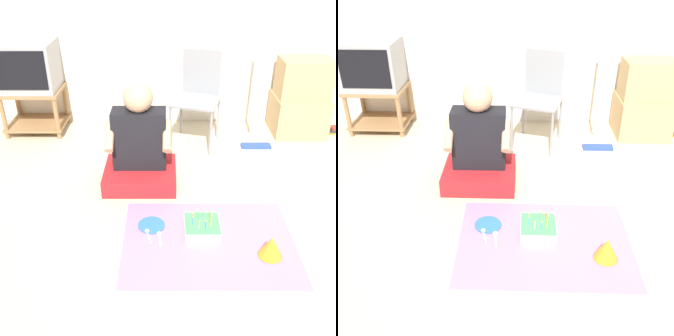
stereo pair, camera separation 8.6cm
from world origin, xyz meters
TOP-DOWN VIEW (x-y plane):
  - ground_plane at (0.00, 0.00)m, footprint 16.00×16.00m
  - tv_stand at (-1.66, 1.79)m, footprint 0.58×0.47m
  - tv at (-1.66, 1.79)m, footprint 0.53×0.46m
  - folding_chair at (-0.03, 1.56)m, footprint 0.52×0.53m
  - cardboard_box_stack at (1.00, 1.76)m, footprint 0.51×0.48m
  - dust_mop at (0.53, 1.48)m, footprint 0.28×0.36m
  - person_seated at (-0.54, 0.80)m, footprint 0.57×0.48m
  - party_cloth at (-0.05, 0.04)m, footprint 1.13×0.85m
  - birthday_cake at (-0.09, 0.13)m, footprint 0.24×0.24m
  - party_hat_blue at (0.33, -0.10)m, footprint 0.15×0.15m
  - paper_plate at (-0.43, 0.20)m, footprint 0.19×0.19m
  - plastic_spoon_near at (-0.45, 0.12)m, footprint 0.05×0.14m
  - plastic_spoon_far at (-0.37, 0.09)m, footprint 0.04×0.15m

SIDE VIEW (x-z plane):
  - ground_plane at x=0.00m, z-range 0.00..0.00m
  - party_cloth at x=-0.05m, z-range 0.00..0.01m
  - paper_plate at x=-0.43m, z-range 0.01..0.02m
  - plastic_spoon_near at x=-0.45m, z-range 0.01..0.02m
  - plastic_spoon_far at x=-0.37m, z-range 0.01..0.02m
  - birthday_cake at x=-0.09m, z-range -0.03..0.12m
  - party_hat_blue at x=0.33m, z-range 0.01..0.15m
  - tv_stand at x=-1.66m, z-range 0.04..0.49m
  - person_seated at x=-0.54m, z-range -0.15..0.75m
  - cardboard_box_stack at x=1.00m, z-range -0.03..0.72m
  - dust_mop at x=0.53m, z-range -0.26..1.04m
  - folding_chair at x=-0.03m, z-range 0.07..0.93m
  - tv at x=-1.66m, z-range 0.45..0.90m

